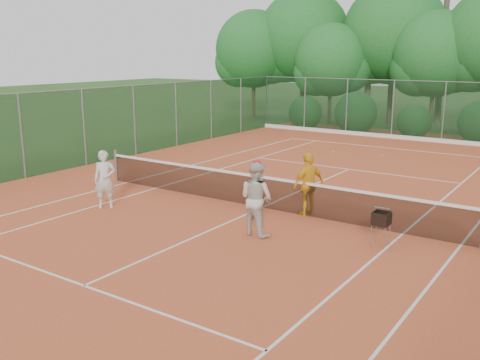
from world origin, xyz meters
name	(u,v)px	position (x,y,z in m)	size (l,w,h in m)	color
ground	(261,209)	(0.00, 0.00, 0.00)	(120.00, 120.00, 0.00)	#274C1B
clay_court	(261,208)	(0.00, 0.00, 0.01)	(18.00, 36.00, 0.02)	#CC582F
tennis_net	(261,191)	(0.00, 0.00, 0.53)	(11.97, 0.10, 1.10)	gray
player_white	(105,179)	(-3.74, -2.46, 0.85)	(0.61, 0.40, 1.67)	silver
player_center_grp	(256,198)	(1.12, -2.00, 0.94)	(0.99, 0.83, 1.86)	beige
player_yellow	(308,184)	(1.41, 0.17, 0.90)	(1.03, 0.43, 1.75)	yellow
ball_hopper	(381,219)	(3.94, -1.10, 0.67)	(0.36, 0.36, 0.82)	gray
stray_ball_a	(333,152)	(-2.02, 9.35, 0.05)	(0.07, 0.07, 0.07)	#D5F037
stray_ball_b	(382,155)	(0.09, 9.81, 0.05)	(0.07, 0.07, 0.07)	#B5D431
court_markings	(261,208)	(0.00, 0.00, 0.02)	(11.03, 23.83, 0.01)	white
fence_back	(418,111)	(0.00, 15.00, 1.52)	(18.07, 0.07, 3.00)	#19381E
fence_left	(22,136)	(-9.00, -1.50, 1.52)	(0.07, 33.07, 3.00)	#19381E
tropical_treeline	(476,40)	(1.43, 20.22, 5.11)	(32.10, 8.49, 15.03)	brown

